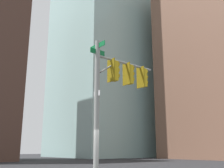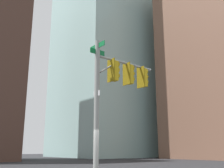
# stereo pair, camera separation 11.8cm
# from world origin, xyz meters

# --- Properties ---
(signal_pole_assembly) EXTENTS (1.12, 4.10, 6.73)m
(signal_pole_assembly) POSITION_xyz_m (0.55, -1.54, 4.64)
(signal_pole_assembly) COLOR gray
(signal_pole_assembly) RESTS_ON ground_plane
(building_brick_nearside) EXTENTS (19.30, 17.72, 37.30)m
(building_brick_nearside) POSITION_xyz_m (18.43, -41.47, 18.65)
(building_brick_nearside) COLOR #845B47
(building_brick_nearside) RESTS_ON ground_plane
(building_glass_tower) EXTENTS (23.39, 30.69, 68.65)m
(building_glass_tower) POSITION_xyz_m (44.02, -35.77, 34.33)
(building_glass_tower) COLOR #9EC6C1
(building_glass_tower) RESTS_ON ground_plane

